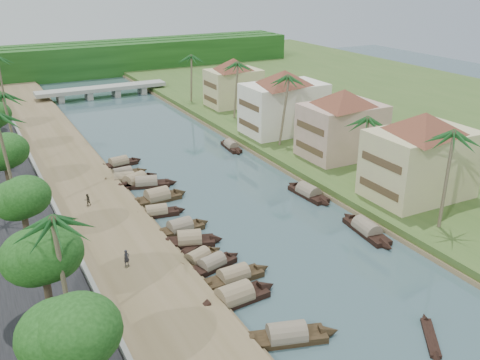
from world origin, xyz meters
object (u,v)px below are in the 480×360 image
building_near (421,154)px  person_near (127,258)px  bridge (102,90)px  sampan_0 (287,336)px  sampan_1 (235,297)px

building_near → person_near: size_ratio=9.20×
person_near → bridge: bearing=62.4°
bridge → sampan_0: bridge is taller
bridge → building_near: (18.99, -74.00, 4.66)m
building_near → sampan_0: (-27.37, -14.30, -5.97)m
building_near → sampan_0: 31.45m
person_near → building_near: bearing=-16.5°
bridge → person_near: bearing=-102.6°
bridge → building_near: 76.54m
bridge → person_near: person_near is taller
bridge → building_near: size_ratio=1.89×
sampan_1 → person_near: person_near is taller
sampan_1 → person_near: size_ratio=5.35×
building_near → sampan_1: bearing=-164.6°
building_near → sampan_1: building_near is taller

